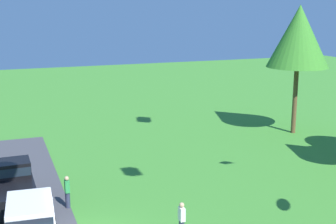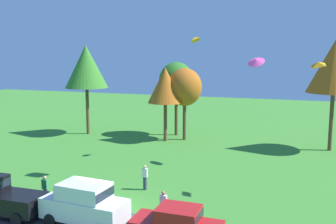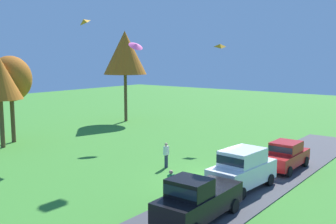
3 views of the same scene
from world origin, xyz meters
TOP-DOWN VIEW (x-y plane):
  - car_pickup_mid_row at (-5.57, -2.50)m, footprint 5.03×2.11m
  - person_on_lawn at (-4.28, -0.05)m, footprint 0.36×0.24m
  - person_beside_suv at (0.62, 4.09)m, footprint 0.36×0.24m
  - tree_far_right at (-12.47, 18.97)m, footprint 4.73×4.73m

SIDE VIEW (x-z plane):
  - person_on_lawn at x=-4.28m, z-range 0.02..1.73m
  - person_beside_suv at x=0.62m, z-range 0.02..1.73m
  - car_pickup_mid_row at x=-5.57m, z-range 0.04..2.18m
  - tree_far_right at x=-12.47m, z-range 2.60..12.59m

